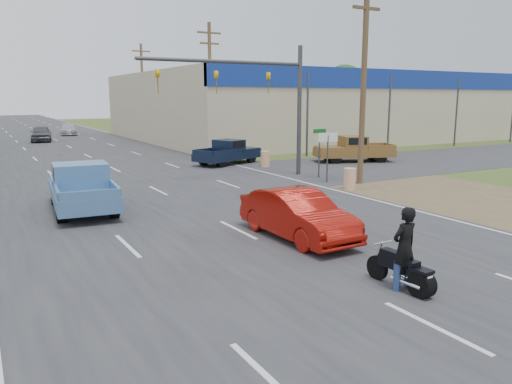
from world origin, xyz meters
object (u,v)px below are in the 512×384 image
rider (404,251)px  brown_pickup (352,149)px  red_convertible (297,215)px  navy_pickup (229,152)px  motorcycle (404,272)px  blue_pickup (81,187)px  distant_car_grey (41,134)px  distant_car_silver (69,129)px

rider → brown_pickup: (13.94, 18.22, -0.03)m
red_convertible → navy_pickup: 17.68m
motorcycle → blue_pickup: blue_pickup is taller
blue_pickup → navy_pickup: 14.34m
red_convertible → distant_car_grey: bearing=92.3°
brown_pickup → distant_car_silver: 37.13m
red_convertible → blue_pickup: bearing=122.7°
motorcycle → navy_pickup: (6.23, 21.28, 0.37)m
brown_pickup → rider: bearing=162.8°
blue_pickup → distant_car_silver: bearing=86.0°
brown_pickup → distant_car_grey: (-16.27, 27.10, -0.09)m
red_convertible → rider: rider is taller
rider → brown_pickup: 22.94m
navy_pickup → brown_pickup: 8.28m
brown_pickup → distant_car_grey: 31.60m
distant_car_grey → distant_car_silver: size_ratio=1.00×
rider → red_convertible: bearing=-96.4°
rider → blue_pickup: bearing=-71.6°
red_convertible → brown_pickup: brown_pickup is taller
red_convertible → distant_car_silver: (1.26, 48.62, -0.08)m
red_convertible → rider: (-0.27, -4.60, 0.16)m
navy_pickup → brown_pickup: bearing=46.8°
red_convertible → brown_pickup: 19.29m
distant_car_grey → motorcycle: bearing=-79.1°
motorcycle → distant_car_grey: distant_car_grey is taller
red_convertible → distant_car_silver: bearing=87.2°
rider → navy_pickup: size_ratio=0.35×
motorcycle → navy_pickup: navy_pickup is taller
rider → distant_car_silver: bearing=-94.7°
distant_car_grey → rider: bearing=-79.1°
red_convertible → motorcycle: (-0.27, -4.64, -0.31)m
rider → brown_pickup: rider is taller
navy_pickup → distant_car_grey: (-8.56, 24.07, -0.02)m
rider → distant_car_grey: 45.38m
brown_pickup → motorcycle: bearing=162.8°
motorcycle → distant_car_silver: size_ratio=0.41×
distant_car_grey → blue_pickup: bearing=-86.1°
distant_car_grey → distant_car_silver: (3.86, 7.90, -0.12)m
blue_pickup → red_convertible: bearing=-51.4°
blue_pickup → distant_car_grey: bearing=90.6°
motorcycle → brown_pickup: bearing=49.6°
navy_pickup → distant_car_grey: 25.55m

